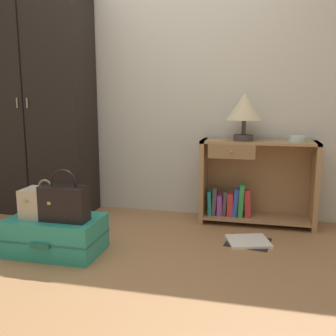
{
  "coord_description": "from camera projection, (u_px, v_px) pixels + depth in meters",
  "views": [
    {
      "loc": [
        0.88,
        -2.08,
        1.1
      ],
      "look_at": [
        0.2,
        0.82,
        0.55
      ],
      "focal_mm": 40.92,
      "sensor_mm": 36.0,
      "label": 1
    }
  ],
  "objects": [
    {
      "name": "ground_plane",
      "position": [
        107.0,
        276.0,
        2.39
      ],
      "size": [
        9.0,
        9.0,
        0.0
      ],
      "primitive_type": "plane",
      "color": "#9E7047"
    },
    {
      "name": "bottle",
      "position": [
        0.0,
        236.0,
        2.83
      ],
      "size": [
        0.07,
        0.07,
        0.2
      ],
      "color": "white",
      "rests_on": "ground_plane"
    },
    {
      "name": "bowl",
      "position": [
        297.0,
        139.0,
        3.18
      ],
      "size": [
        0.13,
        0.13,
        0.05
      ],
      "primitive_type": "cylinder",
      "color": "silver",
      "rests_on": "bookshelf"
    },
    {
      "name": "bookshelf",
      "position": [
        252.0,
        183.0,
        3.36
      ],
      "size": [
        0.98,
        0.33,
        0.74
      ],
      "color": "#A37A51",
      "rests_on": "ground_plane"
    },
    {
      "name": "back_wall",
      "position": [
        165.0,
        76.0,
        3.59
      ],
      "size": [
        6.4,
        0.1,
        2.6
      ],
      "primitive_type": "cube",
      "color": "beige",
      "rests_on": "ground_plane"
    },
    {
      "name": "wardrobe",
      "position": [
        37.0,
        103.0,
        3.62
      ],
      "size": [
        1.03,
        0.47,
        2.11
      ],
      "color": "black",
      "rests_on": "ground_plane"
    },
    {
      "name": "handbag",
      "position": [
        64.0,
        203.0,
        2.62
      ],
      "size": [
        0.33,
        0.14,
        0.36
      ],
      "color": "black",
      "rests_on": "suitcase_large"
    },
    {
      "name": "open_book_on_floor",
      "position": [
        248.0,
        241.0,
        2.95
      ],
      "size": [
        0.38,
        0.35,
        0.02
      ],
      "color": "white",
      "rests_on": "ground_plane"
    },
    {
      "name": "train_case",
      "position": [
        46.0,
        203.0,
        2.69
      ],
      "size": [
        0.33,
        0.21,
        0.28
      ],
      "color": "#B7A88E",
      "rests_on": "suitcase_large"
    },
    {
      "name": "suitcase_large",
      "position": [
        56.0,
        235.0,
        2.74
      ],
      "size": [
        0.66,
        0.43,
        0.26
      ],
      "color": "teal",
      "rests_on": "ground_plane"
    },
    {
      "name": "table_lamp",
      "position": [
        244.0,
        109.0,
        3.24
      ],
      "size": [
        0.31,
        0.31,
        0.4
      ],
      "color": "#3D3838",
      "rests_on": "bookshelf"
    }
  ]
}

